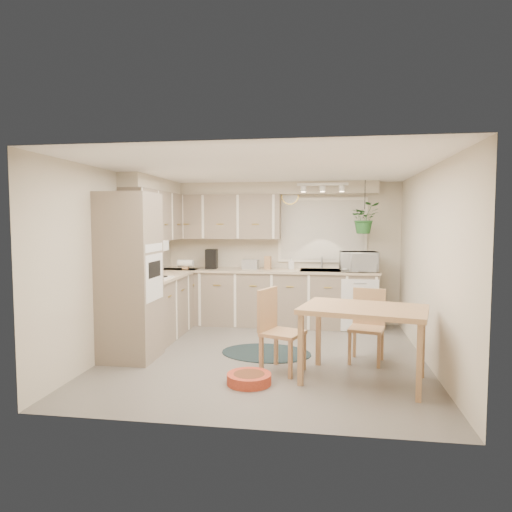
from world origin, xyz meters
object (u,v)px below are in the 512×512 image
object	(u,v)px
dining_table	(363,344)
chair_left	(283,331)
pet_bed	(249,379)
braided_rug	(266,353)
chair_back	(367,327)
microwave	(359,259)

from	to	relation	value
dining_table	chair_left	world-z (taller)	chair_left
dining_table	pet_bed	size ratio (longest dim) A/B	2.72
dining_table	pet_bed	distance (m)	1.29
braided_rug	chair_left	bearing A→B (deg)	-67.77
dining_table	chair_left	size ratio (longest dim) A/B	1.36
chair_left	chair_back	size ratio (longest dim) A/B	1.07
chair_left	pet_bed	xyz separation A→B (m)	(-0.32, -0.47, -0.43)
braided_rug	microwave	size ratio (longest dim) A/B	2.06
chair_left	microwave	xyz separation A→B (m)	(1.01, 2.27, 0.66)
pet_bed	dining_table	bearing A→B (deg)	12.38
dining_table	microwave	bearing A→B (deg)	87.31
dining_table	braided_rug	xyz separation A→B (m)	(-1.18, 0.90, -0.41)
pet_bed	braided_rug	bearing A→B (deg)	88.24
braided_rug	chair_back	bearing A→B (deg)	-9.19
dining_table	braided_rug	world-z (taller)	dining_table
microwave	dining_table	bearing A→B (deg)	-96.75
dining_table	chair_back	xyz separation A→B (m)	(0.10, 0.69, 0.04)
chair_back	pet_bed	bearing A→B (deg)	49.43
microwave	pet_bed	bearing A→B (deg)	-119.94
chair_left	chair_back	bearing A→B (deg)	137.79
chair_back	pet_bed	world-z (taller)	chair_back
dining_table	microwave	size ratio (longest dim) A/B	2.25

